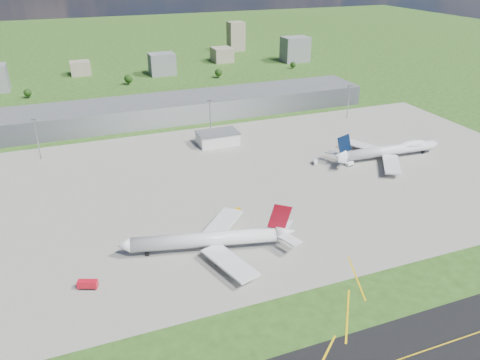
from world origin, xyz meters
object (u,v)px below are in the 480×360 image
object	(u,v)px
fire_truck	(88,285)
airliner_red_twin	(211,240)
van_white_far	(350,164)
airliner_blue_quad	(390,150)
van_white_near	(315,162)
tug_yellow	(237,211)

from	to	relation	value
fire_truck	airliner_red_twin	bearing A→B (deg)	29.56
van_white_far	airliner_blue_quad	bearing A→B (deg)	-17.01
airliner_blue_quad	van_white_far	xyz separation A→B (m)	(-29.18, -1.08, -4.19)
airliner_blue_quad	van_white_near	size ratio (longest dim) A/B	13.73
tug_yellow	van_white_far	world-z (taller)	van_white_far
van_white_far	van_white_near	bearing A→B (deg)	131.69
airliner_blue_quad	van_white_near	distance (m)	47.83
tug_yellow	van_white_far	bearing A→B (deg)	-15.50
tug_yellow	van_white_far	distance (m)	87.02
van_white_near	fire_truck	bearing A→B (deg)	140.64
fire_truck	van_white_far	bearing A→B (deg)	43.35
airliner_red_twin	van_white_far	size ratio (longest dim) A/B	13.92
van_white_far	fire_truck	bearing A→B (deg)	-177.59
airliner_red_twin	airliner_blue_quad	xyz separation A→B (m)	(133.58, 55.58, -0.02)
tug_yellow	van_white_near	world-z (taller)	van_white_near
tug_yellow	fire_truck	bearing A→B (deg)	170.85
airliner_red_twin	airliner_blue_quad	bearing A→B (deg)	-144.19
airliner_red_twin	tug_yellow	size ratio (longest dim) A/B	18.33
airliner_blue_quad	van_white_near	bearing A→B (deg)	172.46
tug_yellow	airliner_blue_quad	bearing A→B (deg)	-19.59
airliner_red_twin	van_white_near	bearing A→B (deg)	-130.21
airliner_red_twin	airliner_blue_quad	world-z (taller)	airliner_red_twin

